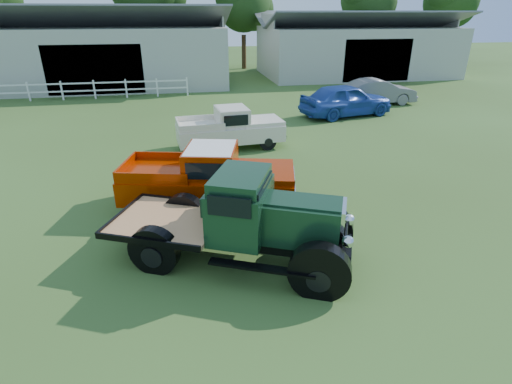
{
  "coord_description": "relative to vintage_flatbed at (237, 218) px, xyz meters",
  "views": [
    {
      "loc": [
        -1.54,
        -7.98,
        5.32
      ],
      "look_at": [
        0.2,
        1.2,
        1.05
      ],
      "focal_mm": 28.0,
      "sensor_mm": 36.0,
      "label": 1
    }
  ],
  "objects": [
    {
      "name": "ground",
      "position": [
        0.5,
        0.19,
        -1.09
      ],
      "size": [
        120.0,
        120.0,
        0.0
      ],
      "primitive_type": "plane",
      "color": "#38521F"
    },
    {
      "name": "shed_left",
      "position": [
        -6.5,
        26.19,
        1.71
      ],
      "size": [
        18.8,
        10.2,
        5.6
      ],
      "primitive_type": null,
      "color": "#A5A69A",
      "rests_on": "ground"
    },
    {
      "name": "shed_right",
      "position": [
        14.5,
        27.19,
        1.51
      ],
      "size": [
        16.8,
        9.2,
        5.2
      ],
      "primitive_type": null,
      "color": "#A5A69A",
      "rests_on": "ground"
    },
    {
      "name": "fence_rail",
      "position": [
        -7.5,
        20.19,
        -0.49
      ],
      "size": [
        14.2,
        0.16,
        1.2
      ],
      "primitive_type": null,
      "color": "white",
      "rests_on": "ground"
    },
    {
      "name": "tree_b",
      "position": [
        -3.5,
        34.19,
        4.66
      ],
      "size": [
        6.9,
        6.9,
        11.5
      ],
      "primitive_type": null,
      "color": "black",
      "rests_on": "ground"
    },
    {
      "name": "tree_c",
      "position": [
        5.5,
        33.19,
        3.41
      ],
      "size": [
        5.4,
        5.4,
        9.0
      ],
      "primitive_type": null,
      "color": "black",
      "rests_on": "ground"
    },
    {
      "name": "tree_d",
      "position": [
        18.5,
        34.19,
        3.91
      ],
      "size": [
        6.0,
        6.0,
        10.0
      ],
      "primitive_type": null,
      "color": "black",
      "rests_on": "ground"
    },
    {
      "name": "tree_e",
      "position": [
        26.5,
        32.19,
        3.66
      ],
      "size": [
        5.7,
        5.7,
        9.5
      ],
      "primitive_type": null,
      "color": "black",
      "rests_on": "ground"
    },
    {
      "name": "vintage_flatbed",
      "position": [
        0.0,
        0.0,
        0.0
      ],
      "size": [
        5.9,
        4.23,
        2.18
      ],
      "primitive_type": null,
      "rotation": [
        0.0,
        0.0,
        -0.42
      ],
      "color": "#153620",
      "rests_on": "ground"
    },
    {
      "name": "red_pickup",
      "position": [
        -0.4,
        2.91,
        -0.16
      ],
      "size": [
        5.4,
        3.11,
        1.85
      ],
      "primitive_type": null,
      "rotation": [
        0.0,
        0.0,
        -0.24
      ],
      "color": "#982200",
      "rests_on": "ground"
    },
    {
      "name": "white_pickup",
      "position": [
        0.92,
        8.36,
        -0.25
      ],
      "size": [
        4.68,
        2.15,
        1.67
      ],
      "primitive_type": null,
      "rotation": [
        0.0,
        0.0,
        0.09
      ],
      "color": "beige",
      "rests_on": "ground"
    },
    {
      "name": "misc_car_blue",
      "position": [
        7.85,
        12.76,
        -0.22
      ],
      "size": [
        5.43,
        3.09,
        1.74
      ],
      "primitive_type": "imported",
      "rotation": [
        0.0,
        0.0,
        1.78
      ],
      "color": "#2247A1",
      "rests_on": "ground"
    },
    {
      "name": "misc_car_grey",
      "position": [
        10.98,
        15.28,
        -0.34
      ],
      "size": [
        4.61,
        1.73,
        1.5
      ],
      "primitive_type": "imported",
      "rotation": [
        0.0,
        0.0,
        1.54
      ],
      "color": "slate",
      "rests_on": "ground"
    }
  ]
}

